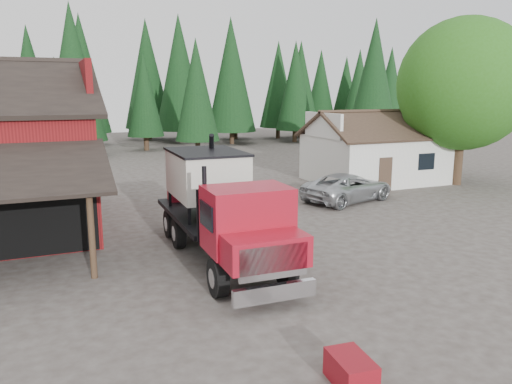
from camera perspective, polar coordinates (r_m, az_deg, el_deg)
name	(u,v)px	position (r m, az deg, el deg)	size (l,w,h in m)	color
ground	(283,275)	(16.23, 3.12, -9.45)	(120.00, 120.00, 0.00)	#413933
farmhouse	(376,156)	(33.35, 13.54, 4.04)	(8.60, 6.42, 4.65)	silver
deciduous_tree	(464,89)	(33.43, 22.67, 10.80)	(8.00, 8.00, 10.20)	#382619
conifer_backdrop	(113,146)	(56.30, -16.02, 5.11)	(76.00, 16.00, 16.00)	black
near_pine_b	(197,90)	(45.41, -6.81, 11.50)	(3.96, 3.96, 10.40)	#382619
near_pine_c	(374,79)	(48.92, 13.33, 12.45)	(4.84, 4.84, 12.40)	#382619
near_pine_d	(73,72)	(47.71, -20.17, 12.70)	(5.28, 5.28, 13.40)	#382619
feed_truck	(220,204)	(17.20, -4.10, -1.38)	(2.77, 9.41, 4.22)	black
silver_car	(348,187)	(27.05, 10.47, 0.53)	(2.49, 5.39, 1.50)	#B6B9BE
equip_box	(351,371)	(10.76, 10.78, -19.43)	(0.70, 1.10, 0.60)	maroon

